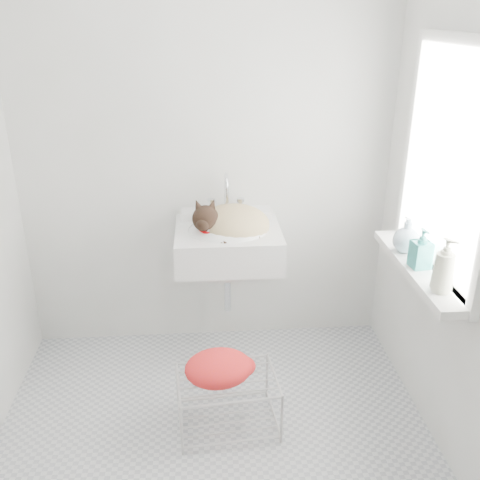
{
  "coord_description": "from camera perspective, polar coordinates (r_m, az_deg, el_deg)",
  "views": [
    {
      "loc": [
        -0.03,
        -2.06,
        1.98
      ],
      "look_at": [
        0.16,
        0.5,
        0.88
      ],
      "focal_mm": 40.0,
      "sensor_mm": 36.0,
      "label": 1
    }
  ],
  "objects": [
    {
      "name": "floor",
      "position": [
        2.85,
        -2.69,
        -20.74
      ],
      "size": [
        2.2,
        2.0,
        0.02
      ],
      "primitive_type": "cube",
      "color": "silver",
      "rests_on": "ground"
    },
    {
      "name": "back_wall",
      "position": [
        3.14,
        -3.72,
        9.74
      ],
      "size": [
        2.2,
        0.02,
        2.5
      ],
      "primitive_type": "cube",
      "color": "white",
      "rests_on": "ground"
    },
    {
      "name": "right_wall",
      "position": [
        2.46,
        23.36,
        4.02
      ],
      "size": [
        0.02,
        2.0,
        2.5
      ],
      "primitive_type": "cube",
      "color": "white",
      "rests_on": "ground"
    },
    {
      "name": "window_glass",
      "position": [
        2.59,
        21.48,
        7.58
      ],
      "size": [
        0.01,
        0.8,
        1.0
      ],
      "primitive_type": "cube",
      "color": "white",
      "rests_on": "right_wall"
    },
    {
      "name": "window_frame",
      "position": [
        2.59,
        21.18,
        7.59
      ],
      "size": [
        0.04,
        0.9,
        1.1
      ],
      "primitive_type": "cube",
      "color": "white",
      "rests_on": "right_wall"
    },
    {
      "name": "windowsill",
      "position": [
        2.74,
        18.49,
        -2.9
      ],
      "size": [
        0.16,
        0.88,
        0.04
      ],
      "primitive_type": "cube",
      "color": "white",
      "rests_on": "right_wall"
    },
    {
      "name": "sink",
      "position": [
        3.02,
        -1.29,
        1.23
      ],
      "size": [
        0.59,
        0.52,
        0.24
      ],
      "primitive_type": "cube",
      "color": "white",
      "rests_on": "back_wall"
    },
    {
      "name": "faucet",
      "position": [
        3.14,
        -1.5,
        4.83
      ],
      "size": [
        0.22,
        0.15,
        0.22
      ],
      "primitive_type": null,
      "color": "silver",
      "rests_on": "sink"
    },
    {
      "name": "cat",
      "position": [
        2.99,
        -1.03,
        1.83
      ],
      "size": [
        0.43,
        0.35,
        0.27
      ],
      "rotation": [
        0.0,
        0.0,
        0.03
      ],
      "color": "tan",
      "rests_on": "sink"
    },
    {
      "name": "wire_rack",
      "position": [
        2.84,
        -1.35,
        -16.79
      ],
      "size": [
        0.52,
        0.38,
        0.29
      ],
      "primitive_type": "cube",
      "rotation": [
        0.0,
        0.0,
        0.09
      ],
      "color": "silver",
      "rests_on": "floor"
    },
    {
      "name": "towel",
      "position": [
        2.73,
        -2.29,
        -14.18
      ],
      "size": [
        0.37,
        0.28,
        0.14
      ],
      "primitive_type": "ellipsoid",
      "rotation": [
        0.0,
        0.0,
        0.13
      ],
      "color": "red",
      "rests_on": "wire_rack"
    },
    {
      "name": "bottle_a",
      "position": [
        2.51,
        20.56,
        -5.15
      ],
      "size": [
        0.11,
        0.11,
        0.21
      ],
      "primitive_type": "imported",
      "rotation": [
        0.0,
        0.0,
        0.61
      ],
      "color": "silver",
      "rests_on": "windowsill"
    },
    {
      "name": "bottle_b",
      "position": [
        2.7,
        18.53,
        -2.75
      ],
      "size": [
        0.1,
        0.1,
        0.2
      ],
      "primitive_type": "imported",
      "rotation": [
        0.0,
        0.0,
        0.13
      ],
      "color": "teal",
      "rests_on": "windowsill"
    },
    {
      "name": "bottle_c",
      "position": [
        2.86,
        17.17,
        -1.13
      ],
      "size": [
        0.15,
        0.15,
        0.18
      ],
      "primitive_type": "imported",
      "rotation": [
        0.0,
        0.0,
        3.27
      ],
      "color": "silver",
      "rests_on": "windowsill"
    }
  ]
}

